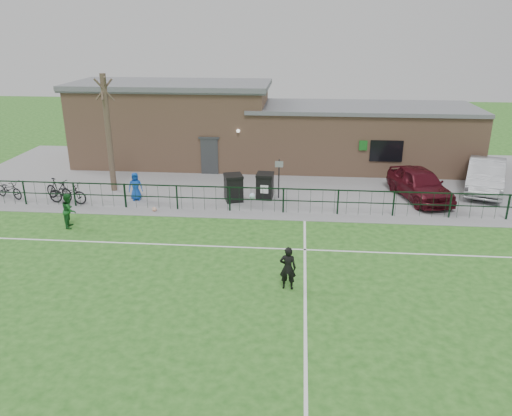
# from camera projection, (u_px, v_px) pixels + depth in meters

# --- Properties ---
(ground) EXTENTS (90.00, 90.00, 0.00)m
(ground) POSITION_uv_depth(u_px,v_px,m) (242.00, 301.00, 15.83)
(ground) COLOR #245B1A
(ground) RESTS_ON ground
(paving_strip) EXTENTS (34.00, 13.00, 0.02)m
(paving_strip) POSITION_uv_depth(u_px,v_px,m) (269.00, 178.00, 28.44)
(paving_strip) COLOR gray
(paving_strip) RESTS_ON ground
(pitch_line_touch) EXTENTS (28.00, 0.10, 0.01)m
(pitch_line_touch) POSITION_uv_depth(u_px,v_px,m) (261.00, 213.00, 23.11)
(pitch_line_touch) COLOR white
(pitch_line_touch) RESTS_ON ground
(pitch_line_mid) EXTENTS (28.00, 0.10, 0.01)m
(pitch_line_mid) POSITION_uv_depth(u_px,v_px,m) (254.00, 248.00, 19.56)
(pitch_line_mid) COLOR white
(pitch_line_mid) RESTS_ON ground
(pitch_line_perp) EXTENTS (0.10, 16.00, 0.01)m
(pitch_line_perp) POSITION_uv_depth(u_px,v_px,m) (305.00, 304.00, 15.66)
(pitch_line_perp) COLOR white
(pitch_line_perp) RESTS_ON ground
(perimeter_fence) EXTENTS (28.00, 0.10, 1.20)m
(perimeter_fence) POSITION_uv_depth(u_px,v_px,m) (262.00, 200.00, 23.09)
(perimeter_fence) COLOR black
(perimeter_fence) RESTS_ON ground
(bare_tree) EXTENTS (0.30, 0.30, 6.00)m
(bare_tree) POSITION_uv_depth(u_px,v_px,m) (109.00, 134.00, 25.26)
(bare_tree) COLOR #4C3B2E
(bare_tree) RESTS_ON ground
(wheelie_bin_left) EXTENTS (1.06, 1.13, 1.24)m
(wheelie_bin_left) POSITION_uv_depth(u_px,v_px,m) (234.00, 188.00, 24.57)
(wheelie_bin_left) COLOR black
(wheelie_bin_left) RESTS_ON paving_strip
(wheelie_bin_right) EXTENTS (0.84, 0.94, 1.19)m
(wheelie_bin_right) POSITION_uv_depth(u_px,v_px,m) (265.00, 187.00, 24.93)
(wheelie_bin_right) COLOR black
(wheelie_bin_right) RESTS_ON paving_strip
(sign_post) EXTENTS (0.07, 0.07, 2.00)m
(sign_post) POSITION_uv_depth(u_px,v_px,m) (279.00, 179.00, 24.77)
(sign_post) COLOR black
(sign_post) RESTS_ON paving_strip
(car_maroon) EXTENTS (2.97, 4.90, 1.56)m
(car_maroon) POSITION_uv_depth(u_px,v_px,m) (420.00, 184.00, 24.74)
(car_maroon) COLOR #490D17
(car_maroon) RESTS_ON paving_strip
(car_silver) EXTENTS (3.33, 5.32, 1.66)m
(car_silver) POSITION_uv_depth(u_px,v_px,m) (486.00, 176.00, 25.90)
(car_silver) COLOR #9FA1A6
(car_silver) RESTS_ON paving_strip
(bicycle_a) EXTENTS (1.87, 1.24, 0.93)m
(bicycle_a) POSITION_uv_depth(u_px,v_px,m) (9.00, 189.00, 24.95)
(bicycle_a) COLOR black
(bicycle_a) RESTS_ON paving_strip
(bicycle_b) EXTENTS (1.85, 1.22, 1.08)m
(bicycle_b) POSITION_uv_depth(u_px,v_px,m) (59.00, 189.00, 24.68)
(bicycle_b) COLOR black
(bicycle_b) RESTS_ON paving_strip
(bicycle_c) EXTENTS (2.03, 0.90, 1.03)m
(bicycle_c) POSITION_uv_depth(u_px,v_px,m) (68.00, 193.00, 24.19)
(bicycle_c) COLOR black
(bicycle_c) RESTS_ON paving_strip
(spectator_child) EXTENTS (0.78, 0.62, 1.40)m
(spectator_child) POSITION_uv_depth(u_px,v_px,m) (135.00, 186.00, 24.62)
(spectator_child) COLOR #1245AD
(spectator_child) RESTS_ON paving_strip
(goalkeeper_kick) EXTENTS (1.84, 3.15, 2.34)m
(goalkeeper_kick) POSITION_uv_depth(u_px,v_px,m) (286.00, 265.00, 16.40)
(goalkeeper_kick) COLOR black
(goalkeeper_kick) RESTS_ON ground
(outfield_player) EXTENTS (0.72, 0.84, 1.49)m
(outfield_player) POSITION_uv_depth(u_px,v_px,m) (69.00, 210.00, 21.37)
(outfield_player) COLOR #195821
(outfield_player) RESTS_ON ground
(ball_ground) EXTENTS (0.22, 0.22, 0.22)m
(ball_ground) POSITION_uv_depth(u_px,v_px,m) (154.00, 209.00, 23.33)
(ball_ground) COLOR silver
(ball_ground) RESTS_ON ground
(clubhouse) EXTENTS (24.25, 5.40, 4.96)m
(clubhouse) POSITION_uv_depth(u_px,v_px,m) (258.00, 129.00, 30.54)
(clubhouse) COLOR tan
(clubhouse) RESTS_ON ground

